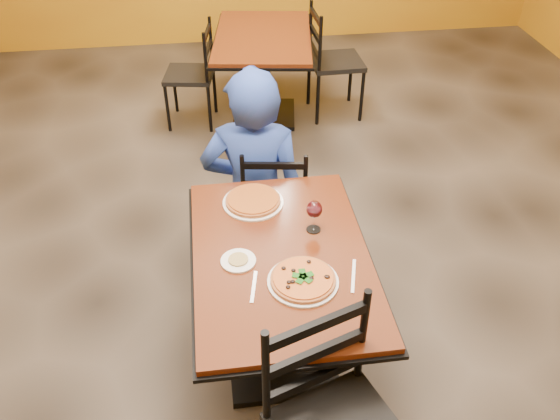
{
  "coord_description": "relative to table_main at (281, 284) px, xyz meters",
  "views": [
    {
      "loc": [
        -0.27,
        -2.46,
        2.54
      ],
      "look_at": [
        0.02,
        -0.3,
        0.85
      ],
      "focal_mm": 37.41,
      "sensor_mm": 36.0,
      "label": 1
    }
  ],
  "objects": [
    {
      "name": "floor",
      "position": [
        0.0,
        0.5,
        -0.56
      ],
      "size": [
        7.0,
        8.0,
        0.01
      ],
      "primitive_type": "cube",
      "color": "black",
      "rests_on": "ground"
    },
    {
      "name": "table_main",
      "position": [
        0.0,
        0.0,
        0.0
      ],
      "size": [
        0.83,
        1.23,
        0.75
      ],
      "color": "#60240F",
      "rests_on": "floor"
    },
    {
      "name": "table_second",
      "position": [
        0.22,
        2.67,
        -0.0
      ],
      "size": [
        0.97,
        1.3,
        0.75
      ],
      "rotation": [
        0.0,
        0.0,
        -0.14
      ],
      "color": "#60240F",
      "rests_on": "floor"
    },
    {
      "name": "chair_main_far",
      "position": [
        0.08,
        0.85,
        -0.13
      ],
      "size": [
        0.44,
        0.44,
        0.85
      ],
      "primitive_type": null,
      "rotation": [
        0.0,
        0.0,
        2.99
      ],
      "color": "black",
      "rests_on": "floor"
    },
    {
      "name": "chair_second_left",
      "position": [
        -0.41,
        2.67,
        -0.12
      ],
      "size": [
        0.45,
        0.45,
        0.87
      ],
      "primitive_type": null,
      "rotation": [
        0.0,
        0.0,
        -1.74
      ],
      "color": "black",
      "rests_on": "floor"
    },
    {
      "name": "chair_second_right",
      "position": [
        0.85,
        2.67,
        -0.08
      ],
      "size": [
        0.44,
        0.44,
        0.95
      ],
      "primitive_type": null,
      "rotation": [
        0.0,
        0.0,
        1.6
      ],
      "color": "black",
      "rests_on": "floor"
    },
    {
      "name": "diner",
      "position": [
        -0.04,
        0.88,
        0.08
      ],
      "size": [
        0.69,
        0.52,
        1.28
      ],
      "primitive_type": "imported",
      "rotation": [
        0.0,
        0.0,
        2.96
      ],
      "color": "#1B4398",
      "rests_on": "floor"
    },
    {
      "name": "plate_main",
      "position": [
        0.07,
        -0.19,
        0.2
      ],
      "size": [
        0.31,
        0.31,
        0.01
      ],
      "primitive_type": "cylinder",
      "color": "white",
      "rests_on": "table_main"
    },
    {
      "name": "pizza_main",
      "position": [
        0.07,
        -0.19,
        0.21
      ],
      "size": [
        0.28,
        0.28,
        0.02
      ],
      "primitive_type": "cylinder",
      "color": "#9C230B",
      "rests_on": "plate_main"
    },
    {
      "name": "plate_far",
      "position": [
        -0.09,
        0.4,
        0.2
      ],
      "size": [
        0.31,
        0.31,
        0.01
      ],
      "primitive_type": "cylinder",
      "color": "white",
      "rests_on": "table_main"
    },
    {
      "name": "pizza_far",
      "position": [
        -0.09,
        0.4,
        0.21
      ],
      "size": [
        0.28,
        0.28,
        0.02
      ],
      "primitive_type": "cylinder",
      "color": "#C06F25",
      "rests_on": "plate_far"
    },
    {
      "name": "side_plate",
      "position": [
        -0.2,
        -0.02,
        0.2
      ],
      "size": [
        0.16,
        0.16,
        0.01
      ],
      "primitive_type": "cylinder",
      "color": "white",
      "rests_on": "table_main"
    },
    {
      "name": "dip",
      "position": [
        -0.2,
        -0.02,
        0.21
      ],
      "size": [
        0.09,
        0.09,
        0.01
      ],
      "primitive_type": "cylinder",
      "color": "#A58E50",
      "rests_on": "side_plate"
    },
    {
      "name": "wine_glass",
      "position": [
        0.18,
        0.15,
        0.28
      ],
      "size": [
        0.08,
        0.08,
        0.18
      ],
      "primitive_type": null,
      "color": "white",
      "rests_on": "table_main"
    },
    {
      "name": "fork",
      "position": [
        -0.14,
        -0.19,
        0.2
      ],
      "size": [
        0.05,
        0.19,
        0.0
      ],
      "primitive_type": "cube",
      "rotation": [
        0.0,
        0.0,
        -0.19
      ],
      "color": "silver",
      "rests_on": "table_main"
    },
    {
      "name": "knife",
      "position": [
        0.29,
        -0.18,
        0.2
      ],
      "size": [
        0.07,
        0.21,
        0.0
      ],
      "primitive_type": "cube",
      "rotation": [
        0.0,
        0.0,
        -0.28
      ],
      "color": "silver",
      "rests_on": "table_main"
    }
  ]
}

